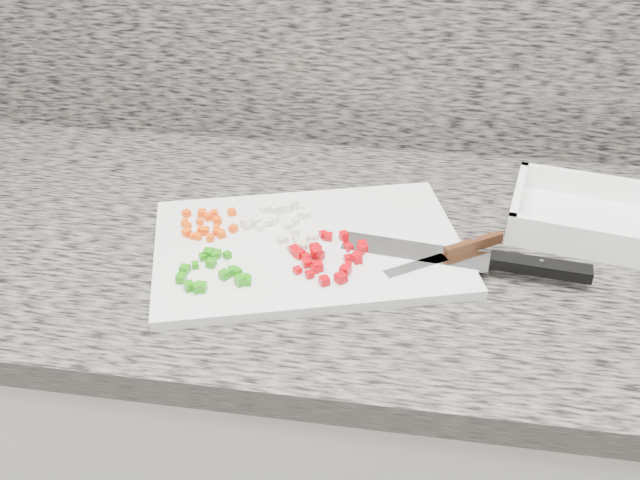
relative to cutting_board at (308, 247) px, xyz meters
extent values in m
cube|color=white|center=(0.05, 0.04, -0.48)|extent=(3.92, 0.62, 0.86)
cube|color=#625E56|center=(0.05, 0.04, -0.03)|extent=(3.96, 0.64, 0.04)
cube|color=white|center=(0.00, 0.00, 0.00)|extent=(0.49, 0.40, 0.01)
cube|color=#FF4B05|center=(-0.13, 0.00, 0.01)|extent=(0.01, 0.01, 0.01)
cube|color=#FF4B05|center=(-0.16, 0.04, 0.01)|extent=(0.01, 0.01, 0.01)
cube|color=#FF4B05|center=(-0.15, -0.02, 0.01)|extent=(0.01, 0.01, 0.01)
cube|color=#FF4B05|center=(-0.14, -0.02, 0.01)|extent=(0.01, 0.01, 0.01)
cube|color=#FF4B05|center=(-0.15, 0.05, 0.01)|extent=(0.01, 0.01, 0.01)
cube|color=#FF4B05|center=(-0.19, 0.02, 0.01)|extent=(0.01, 0.01, 0.01)
cube|color=#FF4B05|center=(-0.12, 0.00, 0.01)|extent=(0.01, 0.01, 0.01)
cube|color=#FF4B05|center=(-0.18, 0.01, 0.01)|extent=(0.01, 0.01, 0.01)
cube|color=#FF4B05|center=(-0.17, -0.01, 0.01)|extent=(0.01, 0.01, 0.01)
cube|color=#FF4B05|center=(-0.11, 0.01, 0.01)|extent=(0.01, 0.01, 0.01)
cube|color=#FF4B05|center=(-0.14, 0.03, 0.01)|extent=(0.02, 0.02, 0.01)
cube|color=#FF4B05|center=(-0.14, 0.01, 0.01)|extent=(0.01, 0.01, 0.01)
cube|color=#FF4B05|center=(-0.19, 0.04, 0.01)|extent=(0.01, 0.01, 0.01)
cube|color=#FF4B05|center=(-0.13, 0.00, 0.01)|extent=(0.01, 0.01, 0.01)
cube|color=#FF4B05|center=(-0.16, 0.02, 0.01)|extent=(0.01, 0.01, 0.01)
cube|color=#FF4B05|center=(-0.16, 0.00, 0.01)|extent=(0.01, 0.01, 0.01)
cube|color=#FF4B05|center=(-0.15, 0.00, 0.01)|extent=(0.01, 0.01, 0.01)
cube|color=#FF4B05|center=(-0.17, 0.04, 0.01)|extent=(0.01, 0.01, 0.01)
cube|color=#FF4B05|center=(-0.16, -0.01, 0.01)|extent=(0.01, 0.01, 0.01)
cube|color=#FF4B05|center=(-0.16, -0.01, 0.01)|extent=(0.01, 0.01, 0.01)
cube|color=#FF4B05|center=(-0.12, 0.05, 0.01)|extent=(0.01, 0.01, 0.01)
cube|color=silver|center=(-0.02, 0.06, 0.01)|extent=(0.01, 0.01, 0.01)
cube|color=silver|center=(-0.04, 0.09, 0.01)|extent=(0.02, 0.02, 0.01)
cube|color=silver|center=(-0.02, 0.09, 0.01)|extent=(0.01, 0.01, 0.01)
cube|color=silver|center=(-0.08, 0.07, 0.01)|extent=(0.01, 0.01, 0.01)
cube|color=silver|center=(-0.07, 0.02, 0.01)|extent=(0.01, 0.01, 0.01)
cube|color=silver|center=(-0.09, 0.02, 0.01)|extent=(0.01, 0.01, 0.01)
cube|color=silver|center=(-0.01, 0.06, 0.01)|extent=(0.02, 0.02, 0.01)
cube|color=silver|center=(-0.08, 0.04, 0.01)|extent=(0.01, 0.01, 0.01)
cube|color=silver|center=(-0.07, 0.03, 0.01)|extent=(0.01, 0.01, 0.01)
cube|color=silver|center=(-0.03, 0.05, 0.01)|extent=(0.01, 0.01, 0.01)
cube|color=silver|center=(-0.05, 0.08, 0.01)|extent=(0.02, 0.02, 0.01)
cube|color=silver|center=(-0.03, 0.03, 0.01)|extent=(0.01, 0.01, 0.01)
cube|color=silver|center=(-0.08, 0.08, 0.01)|extent=(0.01, 0.01, 0.01)
cube|color=silver|center=(-0.10, 0.03, 0.01)|extent=(0.02, 0.02, 0.01)
cube|color=silver|center=(-0.04, 0.09, 0.01)|extent=(0.01, 0.01, 0.01)
cube|color=silver|center=(-0.02, 0.02, 0.01)|extent=(0.01, 0.01, 0.01)
cube|color=silver|center=(-0.05, 0.08, 0.01)|extent=(0.02, 0.02, 0.01)
cube|color=silver|center=(-0.06, 0.06, 0.02)|extent=(0.02, 0.02, 0.01)
cube|color=silver|center=(-0.06, 0.04, 0.01)|extent=(0.02, 0.02, 0.01)
cube|color=silver|center=(-0.08, 0.04, 0.01)|extent=(0.02, 0.02, 0.01)
cube|color=silver|center=(-0.06, 0.09, 0.01)|extent=(0.01, 0.01, 0.01)
cube|color=silver|center=(-0.08, 0.03, 0.01)|extent=(0.02, 0.02, 0.01)
cube|color=silver|center=(-0.07, 0.07, 0.01)|extent=(0.01, 0.01, 0.01)
cube|color=silver|center=(-0.06, 0.04, 0.01)|extent=(0.01, 0.01, 0.01)
cube|color=#1F840C|center=(-0.15, -0.11, 0.01)|extent=(0.01, 0.01, 0.01)
cube|color=#1F840C|center=(-0.13, -0.13, 0.01)|extent=(0.02, 0.02, 0.01)
cube|color=#1F840C|center=(-0.12, -0.13, 0.01)|extent=(0.01, 0.01, 0.01)
cube|color=#1F840C|center=(-0.12, -0.07, 0.01)|extent=(0.01, 0.01, 0.01)
cube|color=#1F840C|center=(-0.09, -0.10, 0.01)|extent=(0.02, 0.02, 0.01)
cube|color=#1F840C|center=(-0.07, -0.11, 0.01)|extent=(0.02, 0.02, 0.01)
cube|color=#1F840C|center=(-0.15, -0.09, 0.01)|extent=(0.01, 0.01, 0.01)
cube|color=#1F840C|center=(-0.12, -0.05, 0.01)|extent=(0.01, 0.01, 0.01)
cube|color=#1F840C|center=(-0.09, -0.09, 0.01)|extent=(0.01, 0.01, 0.01)
cube|color=#1F840C|center=(-0.10, -0.05, 0.01)|extent=(0.01, 0.01, 0.01)
cube|color=#1F840C|center=(-0.13, -0.06, 0.01)|extent=(0.01, 0.01, 0.01)
cube|color=#1F840C|center=(-0.08, -0.09, 0.01)|extent=(0.02, 0.02, 0.01)
cube|color=#1F840C|center=(-0.06, -0.11, 0.01)|extent=(0.01, 0.01, 0.01)
cube|color=#1F840C|center=(-0.12, -0.13, 0.01)|extent=(0.02, 0.02, 0.01)
cube|color=#1F840C|center=(-0.13, -0.05, 0.01)|extent=(0.01, 0.01, 0.01)
cube|color=#1F840C|center=(-0.06, -0.10, 0.01)|extent=(0.01, 0.01, 0.01)
cube|color=#1F840C|center=(-0.12, -0.06, 0.01)|extent=(0.01, 0.01, 0.01)
cube|color=#1F840C|center=(-0.14, -0.08, 0.01)|extent=(0.01, 0.01, 0.01)
cube|color=#BF020B|center=(0.01, -0.02, 0.01)|extent=(0.02, 0.02, 0.01)
cube|color=#BF020B|center=(0.04, -0.09, 0.01)|extent=(0.02, 0.02, 0.01)
cube|color=#BF020B|center=(-0.01, -0.03, 0.01)|extent=(0.02, 0.02, 0.01)
cube|color=#BF020B|center=(0.06, -0.01, 0.01)|extent=(0.01, 0.01, 0.01)
cube|color=#BF020B|center=(0.01, -0.06, 0.01)|extent=(0.02, 0.02, 0.01)
cube|color=#BF020B|center=(0.00, -0.04, 0.01)|extent=(0.02, 0.02, 0.01)
cube|color=#BF020B|center=(0.06, -0.08, 0.01)|extent=(0.02, 0.02, 0.01)
cube|color=#BF020B|center=(0.06, -0.08, 0.01)|extent=(0.01, 0.01, 0.01)
cube|color=#BF020B|center=(0.06, -0.05, 0.01)|extent=(0.01, 0.01, 0.01)
cube|color=#BF020B|center=(0.02, -0.06, 0.01)|extent=(0.02, 0.02, 0.01)
cube|color=#BF020B|center=(0.07, -0.03, 0.01)|extent=(0.02, 0.02, 0.01)
cube|color=#BF020B|center=(0.02, -0.04, 0.01)|extent=(0.02, 0.02, 0.01)
cube|color=#BF020B|center=(-0.01, -0.04, 0.01)|extent=(0.02, 0.02, 0.01)
cube|color=#BF020B|center=(0.08, -0.01, 0.01)|extent=(0.02, 0.02, 0.01)
cube|color=#BF020B|center=(0.02, -0.04, 0.02)|extent=(0.02, 0.02, 0.01)
cube|color=#BF020B|center=(0.00, -0.07, 0.01)|extent=(0.01, 0.01, 0.01)
cube|color=#BF020B|center=(0.02, -0.08, 0.01)|extent=(0.01, 0.01, 0.01)
cube|color=#BF020B|center=(0.06, -0.04, 0.01)|extent=(0.01, 0.01, 0.01)
cube|color=#BF020B|center=(0.03, 0.01, 0.01)|extent=(0.01, 0.01, 0.01)
cube|color=#BF020B|center=(0.05, 0.02, 0.01)|extent=(0.02, 0.02, 0.01)
cube|color=#BF020B|center=(0.07, -0.04, 0.01)|extent=(0.01, 0.01, 0.01)
cube|color=#BF020B|center=(0.02, 0.02, 0.01)|extent=(0.01, 0.01, 0.01)
cube|color=#BF020B|center=(0.02, -0.07, 0.01)|extent=(0.01, 0.01, 0.01)
cube|color=#BF020B|center=(0.08, 0.00, 0.01)|extent=(0.02, 0.02, 0.01)
cube|color=#BF020B|center=(0.06, -0.06, 0.01)|extent=(0.02, 0.02, 0.01)
cube|color=beige|center=(-0.01, -0.01, 0.01)|extent=(0.01, 0.01, 0.01)
cube|color=beige|center=(0.01, 0.01, 0.01)|extent=(0.01, 0.01, 0.01)
cube|color=beige|center=(-0.01, 0.00, 0.01)|extent=(0.01, 0.01, 0.01)
cube|color=beige|center=(-0.01, -0.01, 0.01)|extent=(0.01, 0.01, 0.01)
cube|color=beige|center=(-0.02, 0.00, 0.01)|extent=(0.01, 0.01, 0.01)
cube|color=beige|center=(-0.01, -0.01, 0.01)|extent=(0.01, 0.01, 0.01)
cube|color=beige|center=(-0.02, 0.02, 0.01)|extent=(0.01, 0.01, 0.01)
cube|color=beige|center=(0.00, -0.02, 0.01)|extent=(0.01, 0.01, 0.01)
cube|color=beige|center=(-0.01, -0.02, 0.01)|extent=(0.01, 0.01, 0.01)
cube|color=beige|center=(-0.01, -0.01, 0.01)|extent=(0.01, 0.01, 0.01)
cube|color=beige|center=(-0.03, 0.00, 0.01)|extent=(0.01, 0.01, 0.01)
cube|color=beige|center=(-0.01, -0.01, 0.01)|extent=(0.01, 0.01, 0.01)
cube|color=beige|center=(0.01, 0.00, 0.01)|extent=(0.01, 0.01, 0.01)
cube|color=beige|center=(-0.04, 0.00, 0.01)|extent=(0.01, 0.01, 0.01)
cube|color=beige|center=(0.00, 0.01, 0.01)|extent=(0.01, 0.01, 0.01)
cube|color=beige|center=(-0.02, -0.02, 0.01)|extent=(0.01, 0.01, 0.01)
cube|color=white|center=(0.15, 0.00, 0.01)|extent=(0.21, 0.07, 0.00)
cube|color=black|center=(0.32, -0.02, 0.02)|extent=(0.13, 0.04, 0.02)
cylinder|color=white|center=(0.32, -0.02, 0.02)|extent=(0.01, 0.01, 0.00)
cube|color=white|center=(0.15, -0.04, 0.01)|extent=(0.09, 0.07, 0.00)
cube|color=#462211|center=(0.23, 0.02, 0.02)|extent=(0.08, 0.06, 0.02)
cylinder|color=white|center=(0.23, 0.02, 0.02)|extent=(0.01, 0.01, 0.00)
cube|color=white|center=(0.41, 0.12, 0.00)|extent=(0.26, 0.21, 0.01)
cube|color=white|center=(0.42, 0.20, 0.02)|extent=(0.23, 0.05, 0.04)
cube|color=white|center=(0.39, 0.04, 0.02)|extent=(0.23, 0.05, 0.04)
cube|color=white|center=(0.30, 0.14, 0.02)|extent=(0.04, 0.17, 0.04)
camera|label=1|loc=(0.14, -0.81, 0.57)|focal=40.00mm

